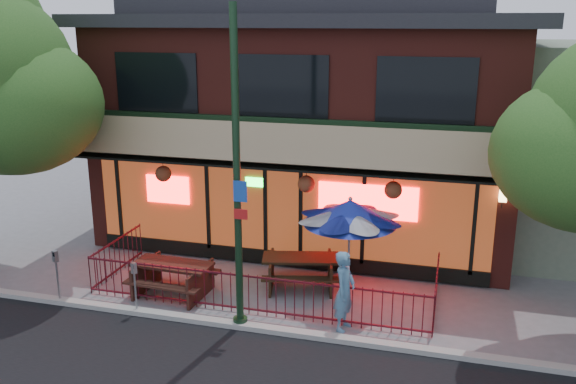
# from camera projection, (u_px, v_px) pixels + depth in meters

# --- Properties ---
(ground) EXTENTS (80.00, 80.00, 0.00)m
(ground) POSITION_uv_depth(u_px,v_px,m) (246.00, 317.00, 14.12)
(ground) COLOR gray
(ground) RESTS_ON ground
(curb) EXTENTS (80.00, 0.25, 0.12)m
(curb) POSITION_uv_depth(u_px,v_px,m) (239.00, 325.00, 13.64)
(curb) COLOR #999993
(curb) RESTS_ON ground
(restaurant_building) EXTENTS (12.96, 9.49, 8.05)m
(restaurant_building) POSITION_uv_depth(u_px,v_px,m) (316.00, 101.00, 19.59)
(restaurant_building) COLOR maroon
(restaurant_building) RESTS_ON ground
(patio_fence) EXTENTS (8.44, 2.62, 1.00)m
(patio_fence) POSITION_uv_depth(u_px,v_px,m) (253.00, 284.00, 14.41)
(patio_fence) COLOR #4C101B
(patio_fence) RESTS_ON ground
(street_light) EXTENTS (0.43, 0.32, 7.00)m
(street_light) POSITION_uv_depth(u_px,v_px,m) (237.00, 192.00, 12.88)
(street_light) COLOR #16311B
(street_light) RESTS_ON ground
(picnic_table_left) EXTENTS (2.04, 1.60, 0.84)m
(picnic_table_left) POSITION_uv_depth(u_px,v_px,m) (173.00, 274.00, 15.17)
(picnic_table_left) COLOR #381B14
(picnic_table_left) RESTS_ON ground
(picnic_table_right) EXTENTS (2.24, 1.91, 0.83)m
(picnic_table_right) POSITION_uv_depth(u_px,v_px,m) (301.00, 267.00, 15.59)
(picnic_table_right) COLOR black
(picnic_table_right) RESTS_ON ground
(patio_umbrella) EXTENTS (2.27, 2.27, 2.59)m
(patio_umbrella) POSITION_uv_depth(u_px,v_px,m) (350.00, 212.00, 14.59)
(patio_umbrella) COLOR gray
(patio_umbrella) RESTS_ON ground
(pedestrian) EXTENTS (0.56, 0.74, 1.83)m
(pedestrian) POSITION_uv_depth(u_px,v_px,m) (345.00, 291.00, 13.38)
(pedestrian) COLOR teal
(pedestrian) RESTS_ON ground
(parking_meter_near) EXTENTS (0.14, 0.13, 1.28)m
(parking_meter_near) POSITION_uv_depth(u_px,v_px,m) (135.00, 279.00, 14.09)
(parking_meter_near) COLOR #96999E
(parking_meter_near) RESTS_ON ground
(parking_meter_far) EXTENTS (0.15, 0.14, 1.36)m
(parking_meter_far) POSITION_uv_depth(u_px,v_px,m) (57.00, 268.00, 14.60)
(parking_meter_far) COLOR gray
(parking_meter_far) RESTS_ON ground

